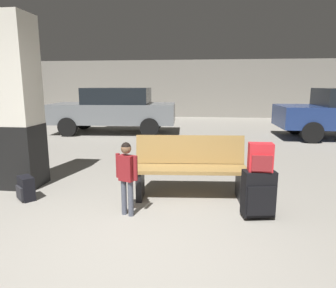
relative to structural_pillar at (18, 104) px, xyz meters
The scene contains 9 objects.
ground_plane 3.35m from the structural_pillar, 45.41° to the left, with size 18.00×18.00×0.10m, color gray.
garage_back_wall 11.25m from the structural_pillar, 78.98° to the left, with size 18.00×0.12×2.80m, color gray.
structural_pillar is the anchor object (origin of this frame).
bench 2.84m from the structural_pillar, ahead, with size 1.64×0.66×0.89m.
suitcase 3.79m from the structural_pillar, 12.88° to the right, with size 0.41×0.29×0.60m.
backpack_bright 3.69m from the structural_pillar, 12.89° to the right, with size 0.28×0.20×0.34m.
child 2.28m from the structural_pillar, 25.03° to the right, with size 0.30×0.23×0.94m.
backpack_dark_floor 1.35m from the structural_pillar, 56.91° to the right, with size 0.32×0.31×0.34m.
parked_car_far 5.58m from the structural_pillar, 91.48° to the left, with size 4.21×2.03×1.51m.
Camera 1 is at (0.75, -2.63, 1.63)m, focal length 32.71 mm.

